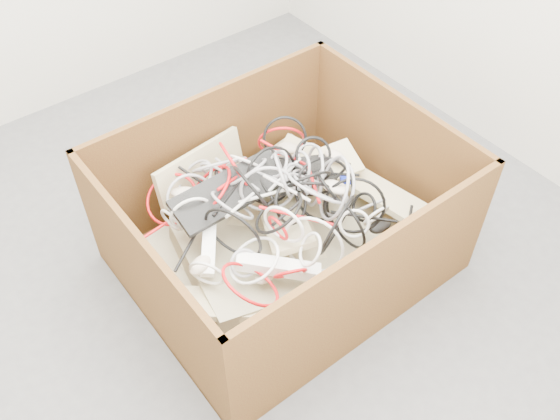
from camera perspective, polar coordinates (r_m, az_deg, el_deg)
ground at (r=2.65m, az=-4.55°, el=-4.56°), size 3.00×3.00×0.00m
cardboard_box at (r=2.51m, az=-0.02°, el=-2.78°), size 1.21×1.01×0.61m
keyboard_pile at (r=2.45m, az=0.01°, el=0.31°), size 1.14×0.88×0.39m
mice_scatter at (r=2.40m, az=1.07°, el=1.15°), size 0.87×0.62×0.22m
power_strip_left at (r=2.25m, az=-6.64°, el=-2.94°), size 0.20×0.24×0.11m
power_strip_right at (r=2.18m, az=-0.17°, el=-5.30°), size 0.27×0.24×0.10m
vga_plug at (r=2.49m, az=6.15°, el=2.86°), size 0.06×0.06×0.03m
cable_tangle at (r=2.30m, az=-0.17°, el=1.31°), size 0.94×0.82×0.40m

